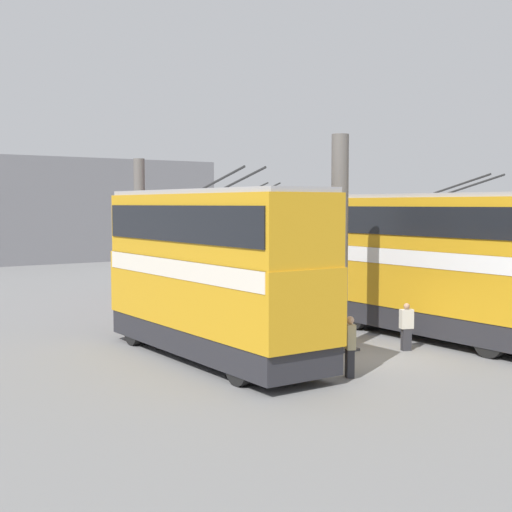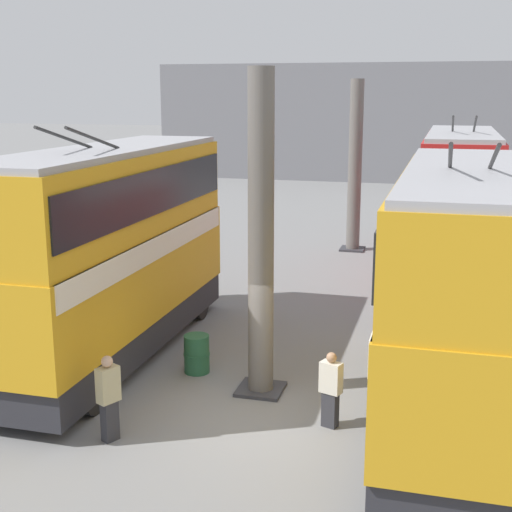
# 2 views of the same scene
# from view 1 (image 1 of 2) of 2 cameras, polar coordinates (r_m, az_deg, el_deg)

# --- Properties ---
(ground_plane) EXTENTS (240.00, 240.00, 0.00)m
(ground_plane) POSITION_cam_1_polar(r_m,az_deg,el_deg) (22.53, 9.11, -8.07)
(ground_plane) COLOR slate
(depot_back_wall) EXTENTS (0.50, 36.00, 8.49)m
(depot_back_wall) POSITION_cam_1_polar(r_m,az_deg,el_deg) (57.46, -19.10, 3.45)
(depot_back_wall) COLOR slate
(depot_back_wall) RESTS_ON ground_plane
(support_column_near) EXTENTS (1.00, 1.00, 6.99)m
(support_column_near) POSITION_cam_1_polar(r_m,az_deg,el_deg) (23.15, 6.69, 0.72)
(support_column_near) COLOR #605B56
(support_column_near) RESTS_ON ground_plane
(support_column_far) EXTENTS (1.00, 1.00, 6.99)m
(support_column_far) POSITION_cam_1_polar(r_m,az_deg,el_deg) (35.81, -9.28, 1.91)
(support_column_far) COLOR #605B56
(support_column_far) RESTS_ON ground_plane
(bus_left_near) EXTENTS (9.11, 2.54, 5.74)m
(bus_left_near) POSITION_cam_1_polar(r_m,az_deg,el_deg) (25.68, 14.49, -0.06)
(bus_left_near) COLOR black
(bus_left_near) RESTS_ON ground_plane
(bus_left_far) EXTENTS (9.10, 2.54, 5.76)m
(bus_left_far) POSITION_cam_1_polar(r_m,az_deg,el_deg) (34.92, -0.78, 1.19)
(bus_left_far) COLOR black
(bus_left_far) RESTS_ON ground_plane
(bus_right_near) EXTENTS (9.54, 2.54, 5.81)m
(bus_right_near) POSITION_cam_1_polar(r_m,az_deg,el_deg) (21.71, -3.60, -0.61)
(bus_right_near) COLOR black
(bus_right_near) RESTS_ON ground_plane
(person_by_left_row) EXTENTS (0.37, 0.48, 1.55)m
(person_by_left_row) POSITION_cam_1_polar(r_m,az_deg,el_deg) (23.73, 11.94, -5.48)
(person_by_left_row) COLOR #2D2D33
(person_by_left_row) RESTS_ON ground_plane
(person_by_right_row) EXTENTS (0.48, 0.40, 1.70)m
(person_by_right_row) POSITION_cam_1_polar(r_m,az_deg,el_deg) (19.83, 7.52, -7.08)
(person_by_right_row) COLOR #2D2D33
(person_by_right_row) RESTS_ON ground_plane
(oil_drum) EXTENTS (0.63, 0.63, 0.91)m
(oil_drum) POSITION_cam_1_polar(r_m,az_deg,el_deg) (22.94, 2.24, -6.63)
(oil_drum) COLOR #235638
(oil_drum) RESTS_ON ground_plane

